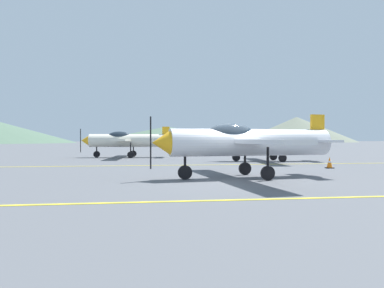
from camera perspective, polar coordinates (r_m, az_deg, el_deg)
The scene contains 9 objects.
ground_plane at distance 13.48m, azimuth 7.31°, elevation -5.72°, with size 400.00×400.00×0.00m, color #54565B.
apron_line_near at distance 9.52m, azimuth 14.05°, elevation -8.45°, with size 80.00×0.16×0.01m, color yellow.
apron_line_far at distance 21.05m, azimuth 1.74°, elevation -3.34°, with size 80.00×0.16×0.01m, color yellow.
airplane_near at distance 14.24m, azimuth 8.33°, elevation 0.41°, with size 7.42×8.52×2.55m.
airplane_mid at distance 25.14m, azimuth 12.43°, elevation 0.58°, with size 7.40×8.51×2.55m.
airplane_far at distance 30.03m, azimuth -10.40°, elevation 0.62°, with size 7.40×8.51×2.55m.
traffic_cone_front at distance 20.06m, azimuth 21.00°, elevation -2.79°, with size 0.36×0.36×0.59m.
hill_centerleft at distance 138.15m, azimuth -3.93°, elevation 1.50°, with size 63.52×63.52×6.27m, color #4C6651.
hill_centerright at distance 177.08m, azimuth 16.27°, elevation 2.23°, with size 54.59×54.59×11.88m, color slate.
Camera 1 is at (-3.52, -12.93, 1.54)m, focal length 33.59 mm.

